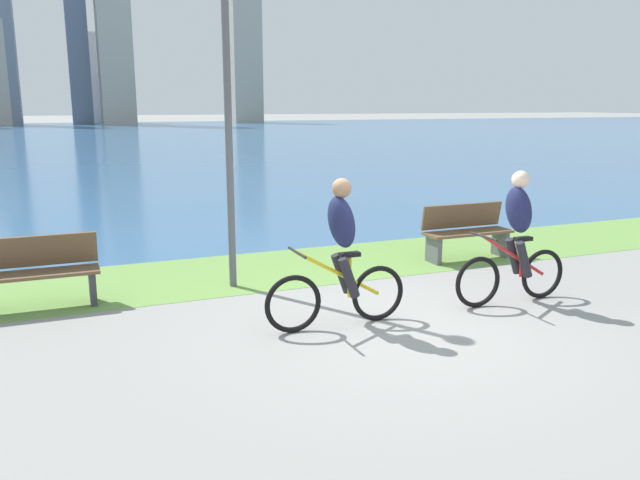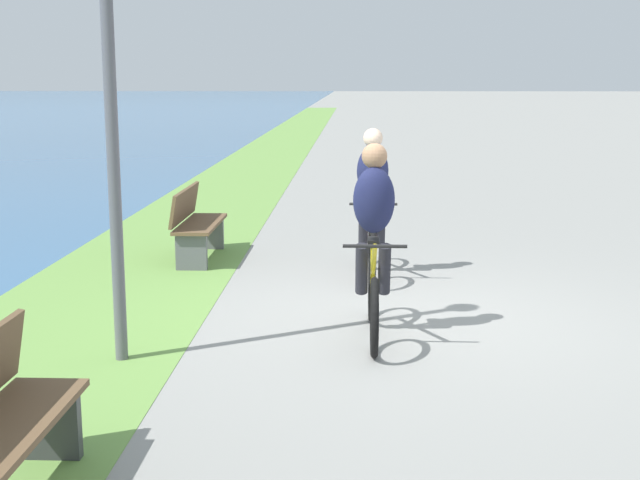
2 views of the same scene
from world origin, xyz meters
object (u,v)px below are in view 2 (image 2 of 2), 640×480
at_px(cyclist_lead, 374,243).
at_px(lamppost_tall, 106,7).
at_px(cyclist_trailing, 372,203).
at_px(bench_far_along_path, 196,224).

distance_m(cyclist_lead, lamppost_tall, 2.90).
xyz_separation_m(cyclist_trailing, bench_far_along_path, (0.82, 2.19, -0.39)).
bearing_deg(lamppost_tall, cyclist_trailing, -33.66).
height_order(cyclist_lead, bench_far_along_path, cyclist_lead).
relative_size(cyclist_lead, lamppost_tall, 0.40).
xyz_separation_m(cyclist_lead, lamppost_tall, (-0.71, 2.05, 1.93)).
xyz_separation_m(bench_far_along_path, lamppost_tall, (-3.95, -0.11, 2.32)).
bearing_deg(bench_far_along_path, lamppost_tall, -178.44).
xyz_separation_m(cyclist_lead, cyclist_trailing, (2.41, -0.04, -0.00)).
distance_m(cyclist_lead, cyclist_trailing, 2.41).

